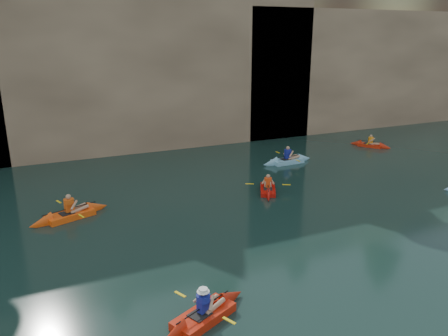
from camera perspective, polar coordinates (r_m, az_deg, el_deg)
name	(u,v)px	position (r m, az deg, el deg)	size (l,w,h in m)	color
cliff	(100,55)	(36.95, -15.84, 13.96)	(70.00, 16.00, 12.00)	tan
cliff_slab_center	(149,64)	(30.12, -9.71, 13.23)	(24.00, 2.40, 11.40)	tan
cliff_slab_east	(381,67)	(40.18, 19.82, 12.25)	(26.00, 2.40, 9.84)	tan
sea_cave_center	(61,135)	(29.10, -20.49, 4.11)	(3.50, 1.00, 3.20)	black
sea_cave_east	(259,109)	(32.86, 4.62, 7.65)	(5.00, 1.00, 4.50)	black
main_kayaker	(204,315)	(12.65, -2.69, -18.65)	(3.32, 2.09, 1.23)	red
kayaker_orange	(70,214)	(19.94, -19.45, -5.74)	(3.58, 2.49, 1.34)	#FD5110
kayaker_red_far	(268,189)	(22.01, 5.75, -2.75)	(2.06, 3.05, 1.13)	red
kayaker_ltblue_mid	(287,161)	(27.05, 8.28, 0.97)	(3.51, 2.59, 1.33)	#7FB9D4
kayaker_extra_east	(370,145)	(32.45, 18.56, 2.88)	(2.11, 2.73, 1.08)	red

